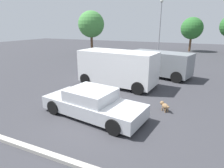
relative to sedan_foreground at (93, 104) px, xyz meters
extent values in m
plane|color=#38383D|center=(0.41, -0.24, -0.56)|extent=(80.00, 80.00, 0.00)
cube|color=#B7BABF|center=(0.02, 0.00, -0.12)|extent=(4.78, 2.41, 0.56)
cube|color=#B7BABF|center=(-0.07, 0.01, 0.40)|extent=(2.13, 1.89, 0.49)
cube|color=slate|center=(0.83, -0.12, 0.40)|extent=(0.28, 1.50, 0.41)
cube|color=slate|center=(-0.98, 0.14, 0.40)|extent=(0.28, 1.50, 0.41)
cylinder|color=black|center=(1.71, 0.60, -0.24)|extent=(0.66, 0.31, 0.64)
cylinder|color=black|center=(1.47, -1.06, -0.24)|extent=(0.66, 0.31, 0.64)
cylinder|color=black|center=(-1.43, 1.05, -0.24)|extent=(0.66, 0.31, 0.64)
cylinder|color=black|center=(-1.67, -0.60, -0.24)|extent=(0.66, 0.31, 0.64)
ellipsoid|color=olive|center=(2.84, 1.74, -0.30)|extent=(0.43, 0.42, 0.24)
sphere|color=olive|center=(2.67, 1.89, -0.24)|extent=(0.19, 0.19, 0.19)
sphere|color=olive|center=(2.62, 1.94, -0.24)|extent=(0.09, 0.09, 0.09)
cylinder|color=olive|center=(2.71, 1.76, -0.49)|extent=(0.06, 0.06, 0.16)
cylinder|color=olive|center=(2.80, 1.86, -0.49)|extent=(0.06, 0.06, 0.16)
cylinder|color=olive|center=(2.88, 1.61, -0.49)|extent=(0.06, 0.06, 0.16)
cylinder|color=olive|center=(2.97, 1.71, -0.49)|extent=(0.06, 0.06, 0.16)
sphere|color=olive|center=(3.00, 1.59, -0.27)|extent=(0.11, 0.11, 0.11)
cube|color=white|center=(-0.75, 4.58, 0.68)|extent=(5.18, 2.58, 2.05)
cube|color=slate|center=(-3.19, 4.84, 1.13)|extent=(0.24, 1.75, 0.82)
cylinder|color=black|center=(-2.74, 3.81, -0.18)|extent=(0.78, 0.33, 0.76)
cylinder|color=black|center=(-2.53, 5.76, -0.18)|extent=(0.78, 0.33, 0.76)
cylinder|color=black|center=(1.03, 3.40, -0.18)|extent=(0.78, 0.33, 0.76)
cylinder|color=black|center=(1.24, 5.35, -0.18)|extent=(0.78, 0.33, 0.76)
cube|color=gray|center=(1.33, 8.08, 0.51)|extent=(4.98, 3.00, 1.66)
cube|color=slate|center=(-0.88, 8.64, 0.87)|extent=(0.45, 1.60, 0.66)
cylinder|color=black|center=(-0.56, 7.62, -0.16)|extent=(0.84, 0.44, 0.80)
cylinder|color=black|center=(-0.12, 9.38, -0.16)|extent=(0.84, 0.44, 0.80)
cylinder|color=black|center=(2.78, 6.77, -0.16)|extent=(0.84, 0.44, 0.80)
cylinder|color=black|center=(3.23, 8.54, -0.16)|extent=(0.84, 0.44, 0.80)
cylinder|color=gray|center=(-2.18, 6.74, -0.14)|extent=(0.13, 0.13, 0.85)
cylinder|color=gray|center=(-2.34, 6.71, -0.14)|extent=(0.13, 0.13, 0.85)
cube|color=#3359B2|center=(-2.26, 6.73, 0.58)|extent=(0.43, 0.29, 0.60)
cylinder|color=#3359B2|center=(-2.02, 6.76, 0.53)|extent=(0.09, 0.09, 0.71)
cylinder|color=#3359B2|center=(-2.50, 6.69, 0.53)|extent=(0.09, 0.09, 0.71)
sphere|color=beige|center=(-2.26, 6.73, 1.00)|extent=(0.23, 0.23, 0.23)
cube|color=#B7B2A8|center=(0.41, -2.99, -0.50)|extent=(9.88, 0.20, 0.12)
cylinder|color=gray|center=(-1.16, 20.32, 2.81)|extent=(0.14, 0.14, 6.75)
sphere|color=silver|center=(-1.16, 20.32, 6.31)|extent=(0.44, 0.44, 0.44)
cylinder|color=brown|center=(-9.42, 16.23, 0.78)|extent=(0.33, 0.33, 2.69)
sphere|color=#478C42|center=(-9.42, 16.23, 3.42)|extent=(3.44, 3.44, 3.44)
cylinder|color=brown|center=(2.66, 25.18, 0.54)|extent=(0.32, 0.32, 2.22)
sphere|color=#2D6B2D|center=(2.66, 25.18, 2.85)|extent=(3.21, 3.21, 3.21)
camera|label=1|loc=(3.93, -6.66, 3.27)|focal=30.49mm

